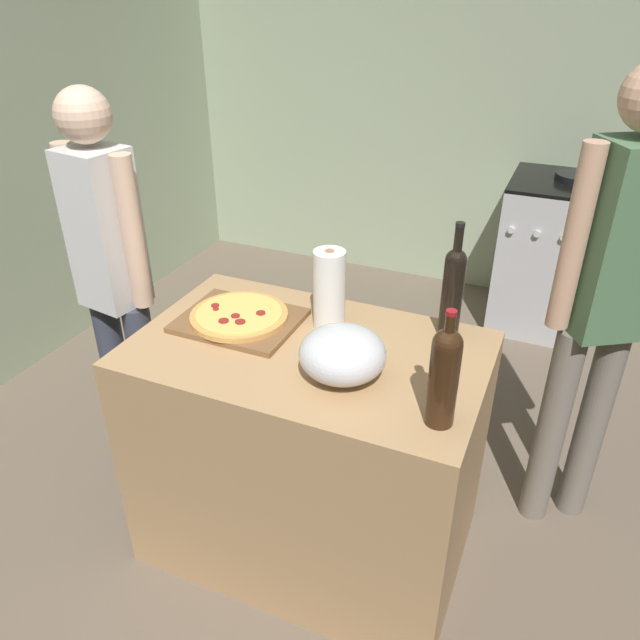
% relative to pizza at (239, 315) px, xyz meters
% --- Properties ---
extents(ground_plane, '(4.44, 3.66, 0.02)m').
position_rel_pizza_xyz_m(ground_plane, '(0.25, 0.92, -0.93)').
color(ground_plane, '#6B5B4C').
extents(kitchen_wall_rear, '(4.44, 0.10, 2.60)m').
position_rel_pizza_xyz_m(kitchen_wall_rear, '(0.25, 2.51, 0.38)').
color(kitchen_wall_rear, '#99A889').
rests_on(kitchen_wall_rear, ground_plane).
extents(kitchen_wall_left, '(0.10, 3.66, 2.60)m').
position_rel_pizza_xyz_m(kitchen_wall_left, '(-1.72, 0.92, 0.38)').
color(kitchen_wall_left, '#99A889').
rests_on(kitchen_wall_left, ground_plane).
extents(counter, '(1.15, 0.71, 0.89)m').
position_rel_pizza_xyz_m(counter, '(0.28, -0.05, -0.48)').
color(counter, tan).
rests_on(counter, ground_plane).
extents(cutting_board, '(0.40, 0.32, 0.02)m').
position_rel_pizza_xyz_m(cutting_board, '(0.00, 0.00, -0.02)').
color(cutting_board, brown).
rests_on(cutting_board, counter).
extents(pizza, '(0.34, 0.34, 0.03)m').
position_rel_pizza_xyz_m(pizza, '(0.00, 0.00, 0.00)').
color(pizza, tan).
rests_on(pizza, cutting_board).
extents(mixing_bowl, '(0.26, 0.26, 0.16)m').
position_rel_pizza_xyz_m(mixing_bowl, '(0.44, -0.16, 0.05)').
color(mixing_bowl, '#B2B2B7').
rests_on(mixing_bowl, counter).
extents(paper_towel_roll, '(0.11, 0.11, 0.28)m').
position_rel_pizza_xyz_m(paper_towel_roll, '(0.29, 0.11, 0.11)').
color(paper_towel_roll, white).
rests_on(paper_towel_roll, counter).
extents(wine_bottle_dark, '(0.07, 0.07, 0.39)m').
position_rel_pizza_xyz_m(wine_bottle_dark, '(0.68, 0.22, 0.14)').
color(wine_bottle_dark, black).
rests_on(wine_bottle_dark, counter).
extents(wine_bottle_clear, '(0.08, 0.08, 0.34)m').
position_rel_pizza_xyz_m(wine_bottle_clear, '(0.76, -0.25, 0.13)').
color(wine_bottle_clear, '#331E0F').
rests_on(wine_bottle_clear, counter).
extents(stove, '(0.55, 0.63, 0.95)m').
position_rel_pizza_xyz_m(stove, '(0.90, 2.11, -0.46)').
color(stove, '#B7B7BC').
rests_on(stove, ground_plane).
extents(person_in_stripes, '(0.38, 0.23, 1.62)m').
position_rel_pizza_xyz_m(person_in_stripes, '(-0.61, 0.09, 0.01)').
color(person_in_stripes, '#383D4C').
rests_on(person_in_stripes, ground_plane).
extents(person_in_red, '(0.34, 0.29, 1.75)m').
position_rel_pizza_xyz_m(person_in_red, '(1.14, 0.49, 0.10)').
color(person_in_red, slate).
rests_on(person_in_red, ground_plane).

